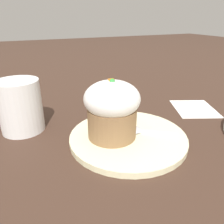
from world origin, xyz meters
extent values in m
plane|color=#3D281E|center=(0.00, 0.00, 0.00)|extent=(4.00, 4.00, 0.00)
cylinder|color=beige|center=(0.00, 0.00, 0.01)|extent=(0.22, 0.22, 0.01)
cylinder|color=olive|center=(0.01, 0.03, 0.04)|extent=(0.09, 0.09, 0.06)
ellipsoid|color=white|center=(0.01, 0.03, 0.09)|extent=(0.10, 0.10, 0.07)
cone|color=orange|center=(0.02, 0.03, 0.12)|extent=(0.02, 0.01, 0.01)
sphere|color=green|center=(0.01, 0.03, 0.12)|extent=(0.01, 0.01, 0.01)
cube|color=silver|center=(-0.02, -0.05, 0.01)|extent=(0.05, 0.07, 0.00)
ellipsoid|color=silver|center=(0.01, -0.01, 0.01)|extent=(0.05, 0.06, 0.01)
cylinder|color=white|center=(0.13, 0.18, 0.05)|extent=(0.09, 0.09, 0.11)
torus|color=white|center=(0.18, 0.18, 0.05)|extent=(0.06, 0.01, 0.06)
cube|color=white|center=(0.06, -0.23, 0.00)|extent=(0.15, 0.14, 0.00)
camera|label=1|loc=(-0.32, 0.18, 0.22)|focal=35.00mm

